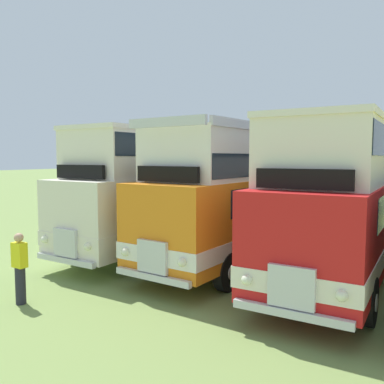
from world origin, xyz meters
name	(u,v)px	position (x,y,z in m)	size (l,w,h in m)	color
bus_first_in_row	(171,184)	(-8.24, 0.28, 2.47)	(2.70, 10.32, 4.49)	silver
bus_second_in_row	(248,191)	(-4.94, 0.23, 2.36)	(2.84, 10.11, 4.52)	orange
bus_third_in_row	(348,192)	(-1.65, 0.28, 2.47)	(2.92, 11.02, 4.49)	red
marshal_person	(20,268)	(-7.62, -6.77, 0.89)	(0.36, 0.24, 1.73)	#23232D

